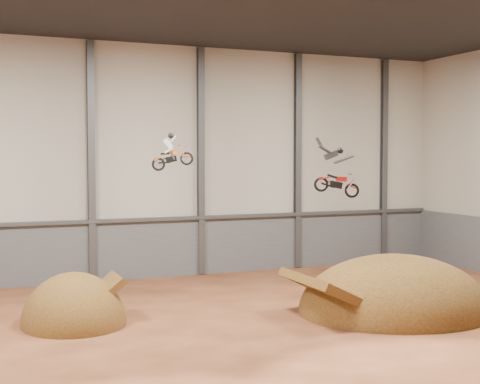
% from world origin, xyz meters
% --- Properties ---
extents(floor, '(40.00, 40.00, 0.00)m').
position_xyz_m(floor, '(0.00, 0.00, 0.00)').
color(floor, '#502615').
rests_on(floor, ground).
extents(back_wall, '(40.00, 0.10, 14.00)m').
position_xyz_m(back_wall, '(0.00, 15.00, 7.00)').
color(back_wall, '#B7B0A2').
rests_on(back_wall, ground).
extents(lower_band_back, '(39.80, 0.18, 3.50)m').
position_xyz_m(lower_band_back, '(0.00, 14.90, 1.75)').
color(lower_band_back, '#56595E').
rests_on(lower_band_back, ground).
extents(steel_rail, '(39.80, 0.35, 0.20)m').
position_xyz_m(steel_rail, '(0.00, 14.75, 3.55)').
color(steel_rail, '#47494F').
rests_on(steel_rail, lower_band_back).
extents(steel_column_2, '(0.40, 0.36, 13.90)m').
position_xyz_m(steel_column_2, '(-3.33, 14.80, 7.00)').
color(steel_column_2, '#47494F').
rests_on(steel_column_2, ground).
extents(steel_column_3, '(0.40, 0.36, 13.90)m').
position_xyz_m(steel_column_3, '(3.33, 14.80, 7.00)').
color(steel_column_3, '#47494F').
rests_on(steel_column_3, ground).
extents(steel_column_4, '(0.40, 0.36, 13.90)m').
position_xyz_m(steel_column_4, '(10.00, 14.80, 7.00)').
color(steel_column_4, '#47494F').
rests_on(steel_column_4, ground).
extents(steel_column_5, '(0.40, 0.36, 13.90)m').
position_xyz_m(steel_column_5, '(16.67, 14.80, 7.00)').
color(steel_column_5, '#47494F').
rests_on(steel_column_5, ground).
extents(takeoff_ramp, '(4.50, 5.19, 4.50)m').
position_xyz_m(takeoff_ramp, '(-5.80, 5.35, 0.00)').
color(takeoff_ramp, '#412910').
rests_on(takeoff_ramp, ground).
extents(landing_ramp, '(9.30, 8.23, 5.37)m').
position_xyz_m(landing_ramp, '(8.53, 1.97, 0.00)').
color(landing_ramp, '#412910').
rests_on(landing_ramp, ground).
extents(fmx_rider_a, '(2.39, 1.24, 2.13)m').
position_xyz_m(fmx_rider_a, '(-0.91, 6.41, 7.65)').
color(fmx_rider_a, '#C8530B').
extents(fmx_rider_b, '(3.21, 1.74, 2.82)m').
position_xyz_m(fmx_rider_b, '(5.10, 1.70, 6.77)').
color(fmx_rider_b, '#B71109').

